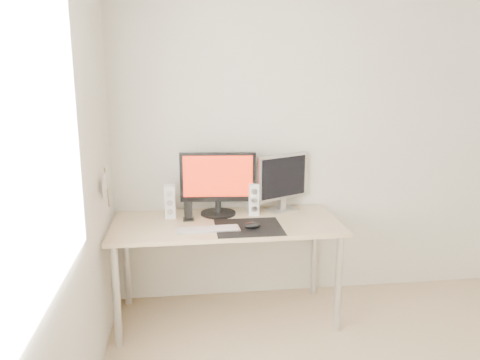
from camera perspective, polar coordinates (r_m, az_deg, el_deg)
wall_back at (r=3.75m, az=12.02°, el=4.91°), size 3.50×0.00×3.50m
wall_left at (r=1.90m, az=-22.96°, el=-3.51°), size 0.00×3.50×3.50m
window_pane at (r=1.84m, az=-23.28°, el=3.97°), size 0.00×1.30×1.30m
mousepad at (r=3.19m, az=1.06°, el=-5.78°), size 0.45×0.40×0.00m
mouse at (r=3.16m, az=1.50°, el=-5.55°), size 0.12×0.07×0.04m
desk at (r=3.34m, az=-1.71°, el=-6.38°), size 1.60×0.70×0.73m
main_monitor at (r=3.41m, az=-2.70°, el=-0.16°), size 0.55×0.28×0.47m
second_monitor at (r=3.52m, az=5.17°, el=0.02°), size 0.42×0.24×0.43m
speaker_left at (r=3.41m, az=-8.53°, el=-2.60°), size 0.08×0.09×0.24m
speaker_right at (r=3.44m, az=1.65°, el=-2.30°), size 0.08×0.09×0.24m
keyboard at (r=3.14m, az=-3.90°, el=-6.02°), size 0.43×0.14×0.02m
phone_dock at (r=3.35m, az=-6.31°, el=-4.23°), size 0.08×0.07×0.14m
pennant at (r=3.11m, az=-16.10°, el=-0.70°), size 0.01×0.23×0.29m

